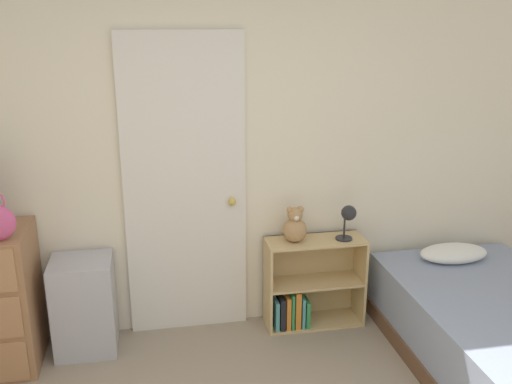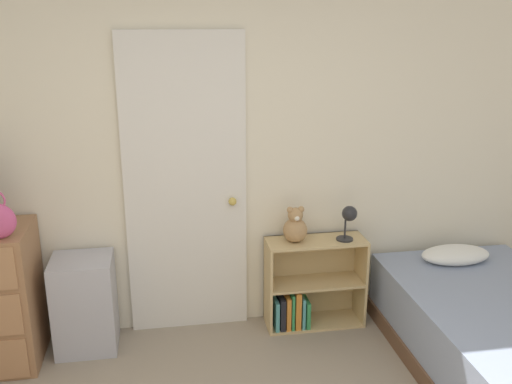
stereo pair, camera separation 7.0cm
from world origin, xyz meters
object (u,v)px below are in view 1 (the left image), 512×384
object	(u,v)px
teddy_bear	(295,226)
desk_lamp	(348,216)
storage_bin	(84,305)
bed	(500,334)
bookshelf	(306,289)

from	to	relation	value
teddy_bear	desk_lamp	xyz separation A→B (m)	(0.37, -0.04, 0.07)
storage_bin	teddy_bear	distance (m)	1.52
teddy_bear	bed	world-z (taller)	teddy_bear
bed	desk_lamp	bearing A→B (deg)	137.62
storage_bin	bed	xyz separation A→B (m)	(2.62, -0.72, -0.09)
bookshelf	desk_lamp	distance (m)	0.63
bookshelf	teddy_bear	world-z (taller)	teddy_bear
storage_bin	teddy_bear	xyz separation A→B (m)	(1.45, 0.05, 0.44)
desk_lamp	teddy_bear	bearing A→B (deg)	173.85
teddy_bear	bed	size ratio (longest dim) A/B	0.14
storage_bin	bed	world-z (taller)	storage_bin
bed	bookshelf	bearing A→B (deg)	144.21
bookshelf	desk_lamp	xyz separation A→B (m)	(0.28, -0.05, 0.56)
bookshelf	desk_lamp	size ratio (longest dim) A/B	2.78
desk_lamp	bed	xyz separation A→B (m)	(0.79, -0.72, -0.59)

